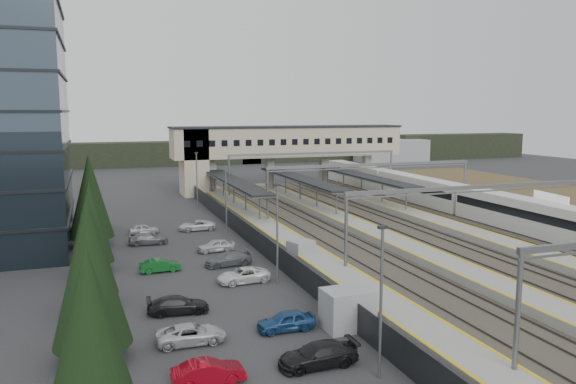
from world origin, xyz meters
name	(u,v)px	position (x,y,z in m)	size (l,w,h in m)	color
ground	(329,252)	(0.00, 0.00, 0.00)	(220.00, 220.00, 0.00)	#2B2B2D
conifer_row	(90,226)	(-22.00, -3.86, 4.84)	(4.42, 49.82, 9.50)	black
car_park	(217,286)	(-13.08, -8.76, 0.60)	(10.40, 44.34, 1.29)	silver
lampposts	(247,211)	(-8.00, 1.25, 4.34)	(0.50, 53.25, 8.07)	slate
fence	(252,236)	(-6.50, 5.00, 1.00)	(0.08, 90.00, 2.00)	#26282B
relay_cabin_near	(347,309)	(-6.70, -18.34, 1.28)	(3.17, 2.38, 2.56)	gray
relay_cabin_far	(301,251)	(-3.83, -2.26, 0.97)	(2.61, 2.40, 1.95)	gray
rail_corridor	(388,232)	(9.34, 5.00, 0.29)	(34.00, 90.00, 0.92)	#342F27
canopies	(300,179)	(7.00, 27.00, 3.92)	(23.10, 30.00, 3.28)	black
footbridge	(273,145)	(7.70, 42.00, 7.93)	(40.40, 6.40, 11.20)	#BDAB94
gantries	(420,183)	(12.00, 3.00, 6.00)	(28.40, 62.28, 7.17)	slate
train	(421,190)	(24.00, 21.38, 2.12)	(2.97, 62.03, 3.74)	silver
billboard	(550,208)	(25.45, -1.80, 3.24)	(0.92, 5.72, 4.85)	slate
treeline_far	(274,152)	(23.81, 92.28, 2.95)	(170.00, 19.00, 7.00)	black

